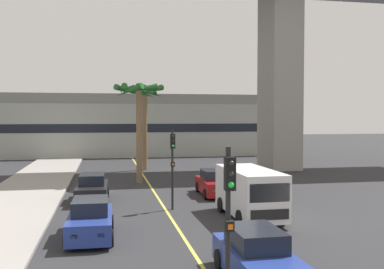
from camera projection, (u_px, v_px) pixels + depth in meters
lane_stripe_center at (159, 200)px, 26.10m from camera, size 0.14×56.00×0.01m
pier_building_backdrop at (130, 126)px, 56.10m from camera, size 35.86×8.04×7.54m
car_queue_front at (214, 184)px, 27.70m from camera, size 1.91×4.14×1.56m
car_queue_second at (92, 189)px, 25.67m from camera, size 1.92×4.14×1.56m
car_queue_third at (90, 220)px, 17.96m from camera, size 1.89×4.13×1.56m
car_queue_fourth at (257, 257)px, 13.24m from camera, size 1.86×4.12×1.56m
delivery_van at (250, 192)px, 21.40m from camera, size 2.21×5.28×2.36m
traffic_light_median_near at (229, 212)px, 10.21m from camera, size 0.24×0.37×4.20m
traffic_light_median_far at (173, 158)px, 23.26m from camera, size 0.24×0.37×4.20m
palm_tree_near_median at (139, 102)px, 32.51m from camera, size 3.71×3.70×7.31m
palm_tree_mid_median at (145, 106)px, 40.38m from camera, size 2.95×3.05×7.73m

